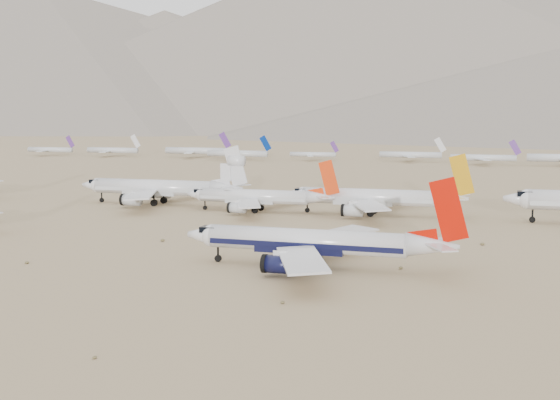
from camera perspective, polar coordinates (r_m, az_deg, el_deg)
name	(u,v)px	position (r m, az deg, el deg)	size (l,w,h in m)	color
ground	(272,263)	(134.71, -0.67, -5.11)	(7000.00, 7000.00, 0.00)	#8D7852
main_airliner	(318,242)	(129.02, 3.07, -3.46)	(49.86, 48.70, 17.60)	silver
row2_gold_tail	(375,198)	(199.25, 7.73, 0.18)	(50.23, 49.12, 17.88)	silver
row2_orange_tail	(260,197)	(204.22, -1.66, 0.24)	(44.13, 43.17, 15.74)	silver
row2_white_trijet	(163,187)	(223.72, -9.51, 1.02)	(54.05, 52.82, 19.15)	silver
distant_storage_row	(497,157)	(423.94, 17.21, 3.37)	(625.45, 64.72, 15.50)	silver
mountain_range	(516,47)	(1780.97, 18.64, 11.73)	(7354.00, 3024.00, 470.00)	slate
desert_scrub	(59,278)	(126.48, -17.52, -6.09)	(206.06, 121.67, 0.63)	brown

